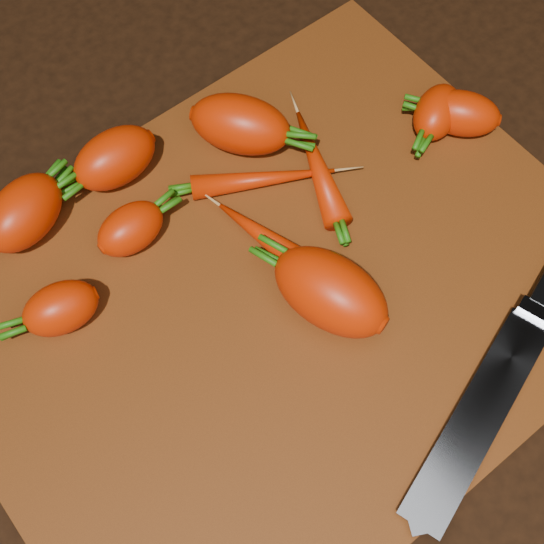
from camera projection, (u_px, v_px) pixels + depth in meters
ground at (280, 300)px, 0.60m from camera, size 2.00×2.00×0.01m
cutting_board at (280, 295)px, 0.59m from camera, size 0.50×0.40×0.01m
carrot_0 at (24, 213)px, 0.59m from camera, size 0.09×0.07×0.05m
carrot_1 at (61, 308)px, 0.56m from camera, size 0.06×0.05×0.04m
carrot_2 at (240, 124)px, 0.63m from camera, size 0.09×0.10×0.05m
carrot_3 at (331, 292)px, 0.56m from camera, size 0.08×0.11×0.06m
carrot_4 at (115, 158)px, 0.62m from camera, size 0.07×0.05×0.05m
carrot_5 at (130, 229)px, 0.59m from camera, size 0.06×0.04×0.04m
carrot_6 at (461, 113)px, 0.64m from camera, size 0.07×0.08×0.04m
carrot_7 at (318, 166)px, 0.63m from camera, size 0.07×0.11×0.02m
carrot_8 at (263, 179)px, 0.62m from camera, size 0.11×0.08×0.02m
carrot_9 at (262, 235)px, 0.60m from camera, size 0.04×0.09×0.02m
carrot_10 at (437, 112)px, 0.65m from camera, size 0.07×0.06×0.04m
knife at (490, 396)px, 0.54m from camera, size 0.29×0.12×0.02m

